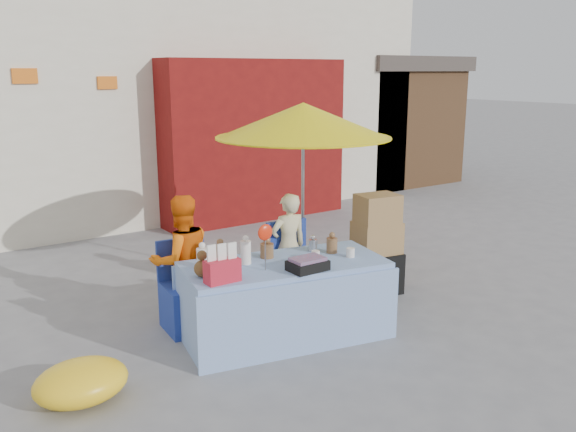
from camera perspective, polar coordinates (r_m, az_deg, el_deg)
ground at (r=5.79m, az=0.75°, el=-11.26°), size 80.00×80.00×0.00m
backdrop at (r=12.34m, az=-18.75°, el=15.96°), size 14.00×8.00×7.80m
market_table at (r=5.67m, az=-0.38°, el=-7.76°), size 2.02×1.25×1.14m
chair_left at (r=5.96m, az=-9.19°, el=-8.04°), size 0.52×0.51×0.85m
chair_right at (r=6.56m, az=0.72°, el=-5.83°), size 0.52×0.51×0.85m
vendor_orange at (r=5.95m, az=-9.91°, el=-4.16°), size 0.67×0.54×1.29m
vendor_beige at (r=6.56m, az=0.03°, el=-2.84°), size 0.45×0.32×1.16m
umbrella at (r=6.62m, az=1.43°, el=8.86°), size 1.90×1.90×2.09m
box_stack at (r=6.80m, az=8.26°, el=-2.95°), size 0.57×0.49×1.12m
tarp_bundle at (r=4.96m, az=-18.80°, el=-14.51°), size 0.77×0.65×0.32m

